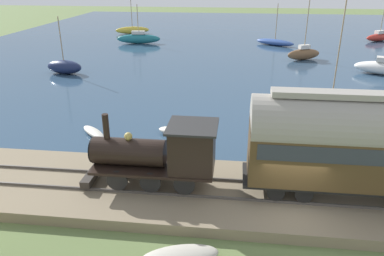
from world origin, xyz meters
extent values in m
plane|color=#607542|center=(0.00, 0.00, 0.00)|extent=(200.00, 200.00, 0.00)
cube|color=#2D4760|center=(44.21, 0.00, 0.00)|extent=(80.00, 80.00, 0.01)
cube|color=#84755B|center=(1.09, 0.00, 0.24)|extent=(5.63, 56.00, 0.49)
cube|color=#4C4742|center=(0.32, 0.00, 0.55)|extent=(0.07, 54.88, 0.12)
cube|color=#4C4742|center=(1.87, 0.00, 0.55)|extent=(0.07, 54.88, 0.12)
cylinder|color=black|center=(0.32, 4.46, 1.07)|extent=(0.12, 0.93, 0.93)
cylinder|color=black|center=(1.87, 4.46, 1.07)|extent=(0.12, 0.93, 0.93)
cylinder|color=black|center=(0.32, 5.94, 1.07)|extent=(0.12, 0.93, 0.93)
cylinder|color=black|center=(1.87, 5.94, 1.07)|extent=(0.12, 0.93, 0.93)
cylinder|color=black|center=(0.32, 7.42, 1.07)|extent=(0.12, 0.93, 0.93)
cylinder|color=black|center=(1.87, 7.42, 1.07)|extent=(0.12, 0.93, 0.93)
cube|color=black|center=(1.09, 5.94, 1.46)|extent=(2.04, 5.38, 0.12)
cylinder|color=black|center=(1.09, 7.01, 2.13)|extent=(1.21, 3.23, 1.21)
cylinder|color=black|center=(1.09, 8.67, 2.13)|extent=(1.15, 0.08, 1.15)
cylinder|color=black|center=(1.09, 7.98, 3.29)|extent=(0.28, 0.28, 1.12)
sphere|color=tan|center=(1.09, 7.01, 2.87)|extent=(0.36, 0.36, 0.36)
cube|color=black|center=(1.09, 4.19, 2.48)|extent=(1.94, 1.88, 1.91)
cube|color=#282828|center=(1.09, 4.19, 3.48)|extent=(2.14, 2.12, 0.10)
cube|color=#2D2823|center=(1.09, 8.88, 0.79)|extent=(1.84, 0.44, 0.32)
cylinder|color=black|center=(0.32, -0.55, 0.99)|extent=(0.12, 0.76, 0.76)
cylinder|color=black|center=(1.87, -0.55, 0.99)|extent=(0.12, 0.76, 0.76)
cylinder|color=black|center=(0.32, 0.60, 0.99)|extent=(0.12, 0.76, 0.76)
cylinder|color=black|center=(1.87, 0.60, 0.99)|extent=(0.12, 0.76, 0.76)
cube|color=black|center=(1.09, -2.63, 1.30)|extent=(2.05, 9.22, 0.16)
cube|color=#4C381E|center=(1.09, -2.63, 2.58)|extent=(2.28, 8.85, 2.40)
cube|color=#2D333D|center=(1.09, -2.63, 3.00)|extent=(2.31, 8.30, 0.67)
cylinder|color=gray|center=(1.09, -2.63, 3.78)|extent=(2.39, 8.85, 2.39)
cube|color=gray|center=(1.09, -2.63, 5.10)|extent=(0.80, 7.38, 0.24)
ellipsoid|color=gray|center=(15.33, -4.99, 0.45)|extent=(3.50, 6.48, 0.89)
cylinder|color=#9E8460|center=(15.33, -4.99, 4.73)|extent=(0.10, 0.10, 7.67)
ellipsoid|color=#B72D23|center=(45.81, -18.37, 0.54)|extent=(3.64, 4.90, 1.07)
cube|color=silver|center=(45.81, -18.37, 1.31)|extent=(1.43, 1.67, 0.45)
ellipsoid|color=#192347|center=(21.84, 19.62, 0.69)|extent=(2.33, 4.01, 1.36)
cylinder|color=#9E8460|center=(21.84, 19.62, 3.47)|extent=(0.10, 0.10, 4.22)
ellipsoid|color=brown|center=(31.24, -5.23, 0.65)|extent=(2.62, 4.21, 1.28)
cylinder|color=#9E8460|center=(31.24, -5.23, 4.97)|extent=(0.10, 0.10, 7.37)
cube|color=silver|center=(31.24, -5.23, 1.52)|extent=(1.07, 1.39, 0.45)
ellipsoid|color=#335199|center=(40.36, -2.73, 0.43)|extent=(4.20, 5.59, 0.85)
cylinder|color=#9E8460|center=(40.36, -2.73, 3.23)|extent=(0.10, 0.10, 4.74)
ellipsoid|color=white|center=(25.23, -12.16, 0.65)|extent=(3.62, 5.90, 1.29)
ellipsoid|color=gold|center=(48.29, 19.81, 0.59)|extent=(2.70, 5.51, 1.17)
cylinder|color=#9E8460|center=(48.29, 19.81, 4.16)|extent=(0.10, 0.10, 5.97)
ellipsoid|color=#1E707A|center=(39.46, 16.49, 0.67)|extent=(1.90, 6.25, 1.32)
cylinder|color=#9E8460|center=(39.46, 16.49, 3.36)|extent=(0.10, 0.10, 4.06)
cube|color=silver|center=(39.46, 16.49, 1.55)|extent=(0.92, 1.92, 0.45)
ellipsoid|color=beige|center=(7.33, 11.19, 0.18)|extent=(2.32, 2.33, 0.35)
ellipsoid|color=beige|center=(7.98, 5.82, 0.23)|extent=(1.65, 2.97, 0.45)
ellipsoid|color=#B7B2A3|center=(9.36, 0.43, 0.16)|extent=(2.14, 2.25, 0.31)
ellipsoid|color=#B7B2A3|center=(-3.05, 4.15, 0.22)|extent=(1.88, 3.00, 0.44)
camera|label=1|loc=(-13.35, 2.48, 9.48)|focal=35.00mm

